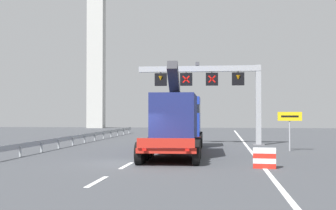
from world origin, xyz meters
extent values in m
plane|color=#424449|center=(0.00, 0.00, 0.00)|extent=(112.00, 112.00, 0.00)
cube|color=silver|center=(-0.13, -6.00, 0.01)|extent=(0.20, 2.60, 0.01)
cube|color=silver|center=(-0.13, -1.02, 0.01)|extent=(0.20, 2.60, 0.01)
cube|color=silver|center=(-0.13, 3.96, 0.01)|extent=(0.20, 2.60, 0.01)
cube|color=silver|center=(-0.13, 8.94, 0.01)|extent=(0.20, 2.60, 0.01)
cube|color=silver|center=(-0.13, 13.92, 0.01)|extent=(0.20, 2.60, 0.01)
cube|color=silver|center=(-0.13, 18.90, 0.01)|extent=(0.20, 2.60, 0.01)
cube|color=silver|center=(-0.13, 23.88, 0.01)|extent=(0.20, 2.60, 0.01)
cube|color=silver|center=(-0.13, 28.86, 0.01)|extent=(0.20, 2.60, 0.01)
cube|color=silver|center=(-0.13, 33.83, 0.01)|extent=(0.20, 2.60, 0.01)
cube|color=silver|center=(-0.13, 38.81, 0.01)|extent=(0.20, 2.60, 0.01)
cube|color=silver|center=(6.20, 12.00, 0.01)|extent=(0.20, 63.00, 0.01)
cube|color=#9EA0A5|center=(7.15, 13.48, 3.11)|extent=(0.40, 0.40, 6.21)
cube|color=slate|center=(7.15, 13.48, 0.04)|extent=(0.90, 0.90, 0.08)
cube|color=#9EA0A5|center=(2.57, 13.48, 5.96)|extent=(9.57, 0.44, 0.44)
cube|color=#4C4C51|center=(2.44, 13.48, 6.36)|extent=(0.28, 0.40, 0.28)
cube|color=black|center=(5.61, 13.48, 5.14)|extent=(0.96, 0.24, 1.00)
cube|color=#9EA0A5|center=(5.61, 13.48, 5.69)|extent=(0.08, 0.08, 0.16)
cone|color=orange|center=(5.61, 13.35, 5.24)|extent=(0.34, 0.34, 0.35)
cube|color=black|center=(3.58, 13.48, 5.14)|extent=(0.96, 0.24, 1.00)
cube|color=#9EA0A5|center=(3.58, 13.48, 5.69)|extent=(0.08, 0.08, 0.16)
cube|color=red|center=(3.58, 13.35, 5.14)|extent=(0.59, 0.02, 0.59)
cube|color=red|center=(3.58, 13.35, 5.14)|extent=(0.59, 0.02, 0.59)
cube|color=black|center=(1.56, 13.48, 5.14)|extent=(0.96, 0.24, 1.00)
cube|color=#9EA0A5|center=(1.56, 13.48, 5.69)|extent=(0.08, 0.08, 0.16)
cube|color=red|center=(1.56, 13.35, 5.14)|extent=(0.59, 0.02, 0.59)
cube|color=red|center=(1.56, 13.35, 5.14)|extent=(0.59, 0.02, 0.59)
cube|color=black|center=(-0.47, 13.48, 5.14)|extent=(0.96, 0.24, 1.00)
cube|color=#9EA0A5|center=(-0.47, 13.48, 5.69)|extent=(0.08, 0.08, 0.16)
cone|color=orange|center=(-0.47, 13.35, 5.24)|extent=(0.34, 0.34, 0.35)
cube|color=red|center=(1.64, 3.87, 0.73)|extent=(3.06, 10.47, 0.24)
cube|color=red|center=(1.77, -1.41, 1.10)|extent=(2.66, 0.15, 0.44)
cylinder|color=black|center=(0.40, -0.66, 0.55)|extent=(0.35, 1.11, 1.10)
cylinder|color=black|center=(3.10, -0.59, 0.55)|extent=(0.35, 1.11, 1.10)
cylinder|color=black|center=(0.38, 0.39, 0.55)|extent=(0.35, 1.11, 1.10)
cylinder|color=black|center=(3.08, 0.46, 0.55)|extent=(0.35, 1.11, 1.10)
cylinder|color=black|center=(0.35, 1.44, 0.55)|extent=(0.35, 1.11, 1.10)
cylinder|color=black|center=(3.05, 1.51, 0.55)|extent=(0.35, 1.11, 1.10)
cylinder|color=black|center=(0.32, 2.49, 0.55)|extent=(0.35, 1.11, 1.10)
cylinder|color=black|center=(3.02, 2.56, 0.55)|extent=(0.35, 1.11, 1.10)
cylinder|color=black|center=(0.30, 3.54, 0.55)|extent=(0.35, 1.11, 1.10)
cylinder|color=black|center=(3.00, 3.61, 0.55)|extent=(0.35, 1.11, 1.10)
cube|color=#1E38AD|center=(1.46, 10.97, 2.10)|extent=(2.66, 3.26, 3.10)
cube|color=black|center=(1.46, 10.97, 2.80)|extent=(2.69, 3.29, 0.60)
cylinder|color=black|center=(0.15, 11.82, 0.55)|extent=(0.37, 1.11, 1.10)
cylinder|color=black|center=(2.72, 11.88, 0.55)|extent=(0.37, 1.11, 1.10)
cylinder|color=black|center=(0.20, 9.82, 0.55)|extent=(0.37, 1.11, 1.10)
cylinder|color=black|center=(2.77, 9.88, 0.55)|extent=(0.37, 1.11, 1.10)
cube|color=navy|center=(1.63, 4.27, 2.20)|extent=(2.53, 5.78, 2.70)
cube|color=#2D2D33|center=(1.65, 3.41, 4.15)|extent=(0.63, 2.96, 2.29)
cube|color=red|center=(0.79, -1.47, 0.80)|extent=(0.20, 0.07, 0.12)
cube|color=red|center=(2.75, -1.42, 0.80)|extent=(0.20, 0.07, 0.12)
cylinder|color=#9EA0A5|center=(8.74, 8.34, 1.28)|extent=(0.10, 0.10, 2.55)
cube|color=yellow|center=(8.74, 8.28, 2.26)|extent=(1.55, 0.06, 0.58)
cube|color=black|center=(8.74, 8.24, 2.26)|extent=(1.12, 0.01, 0.12)
cube|color=red|center=(6.20, -1.22, 0.11)|extent=(1.04, 0.59, 0.23)
cube|color=white|center=(6.20, -1.22, 0.34)|extent=(1.04, 0.59, 0.22)
cube|color=red|center=(6.20, -1.22, 0.56)|extent=(1.04, 0.59, 0.23)
cube|color=white|center=(6.20, -1.22, 0.79)|extent=(1.04, 0.59, 0.23)
cube|color=#999EA3|center=(-7.07, 16.00, 0.60)|extent=(0.04, 36.01, 0.32)
cube|color=#999EA3|center=(-7.01, 2.50, 0.30)|extent=(0.10, 0.10, 0.60)
cube|color=#999EA3|center=(-7.01, 5.50, 0.30)|extent=(0.10, 0.10, 0.60)
cube|color=#999EA3|center=(-7.01, 8.50, 0.30)|extent=(0.10, 0.10, 0.60)
cube|color=#999EA3|center=(-7.01, 11.50, 0.30)|extent=(0.10, 0.10, 0.60)
cube|color=#999EA3|center=(-7.01, 14.50, 0.30)|extent=(0.10, 0.10, 0.60)
cube|color=#999EA3|center=(-7.01, 17.50, 0.30)|extent=(0.10, 0.10, 0.60)
cube|color=#999EA3|center=(-7.01, 20.50, 0.30)|extent=(0.10, 0.10, 0.60)
cube|color=#999EA3|center=(-7.01, 23.50, 0.30)|extent=(0.10, 0.10, 0.60)
cube|color=#999EA3|center=(-7.01, 26.51, 0.30)|extent=(0.10, 0.10, 0.60)
cube|color=#999EA3|center=(-7.01, 29.51, 0.30)|extent=(0.10, 0.10, 0.60)
cube|color=#999EA3|center=(-7.01, 32.51, 0.30)|extent=(0.10, 0.10, 0.60)
cube|color=#B7B7B2|center=(-17.00, 52.82, 18.77)|extent=(2.80, 2.00, 37.54)
camera|label=1|loc=(4.28, -21.57, 2.44)|focal=47.70mm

